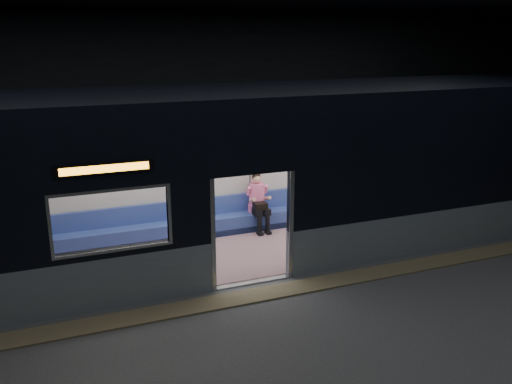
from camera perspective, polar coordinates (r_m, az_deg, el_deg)
station_floor at (r=9.15m, az=2.08°, el=-12.23°), size 24.00×14.00×0.01m
station_envelope at (r=8.07m, az=2.35°, el=11.30°), size 24.00×14.00×5.00m
tactile_strip at (r=9.59m, az=0.73°, el=-10.67°), size 22.80×0.50×0.03m
metro_car at (r=10.72m, az=-3.31°, el=2.67°), size 18.00×3.04×3.35m
passenger at (r=12.28m, az=0.20°, el=-0.69°), size 0.41×0.67×1.32m
handbag at (r=12.11m, az=0.45°, el=-1.46°), size 0.35×0.32×0.14m
transit_map at (r=14.22m, az=14.45°, el=4.04°), size 0.99×0.03×0.64m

